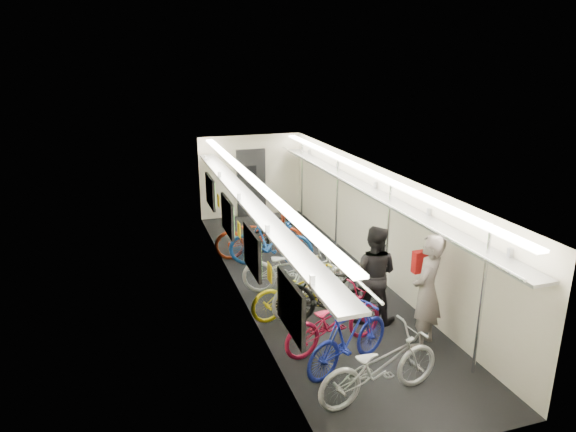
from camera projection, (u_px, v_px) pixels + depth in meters
train_car_shell at (282, 200)px, 10.89m from camera, size 10.00×10.00×10.00m
bicycle_0 at (379, 365)px, 7.07m from camera, size 2.00×0.93×1.01m
bicycle_1 at (349, 337)px, 7.74m from camera, size 1.79×1.15×1.05m
bicycle_2 at (334, 320)px, 8.30m from camera, size 1.99×1.09×0.99m
bicycle_3 at (328, 294)px, 9.02m from camera, size 2.00×1.28×1.17m
bicycle_4 at (298, 290)px, 9.37m from camera, size 1.98×0.96×0.99m
bicycle_5 at (313, 283)px, 9.50m from camera, size 1.94×1.11×1.12m
bicycle_6 at (292, 269)px, 10.21m from camera, size 2.12×1.38×1.05m
bicycle_7 at (271, 242)px, 11.55m from camera, size 1.99×1.19×1.15m
bicycle_8 at (259, 235)px, 12.03m from camera, size 2.17×0.95×1.10m
bicycle_9 at (276, 231)px, 12.47m from camera, size 1.71×1.00×0.99m
passenger_near at (427, 292)px, 8.22m from camera, size 0.84×0.80×1.93m
passenger_mid at (373, 274)px, 9.08m from camera, size 1.10×1.06×1.78m
backpack at (420, 262)px, 8.60m from camera, size 0.27×0.15×0.38m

